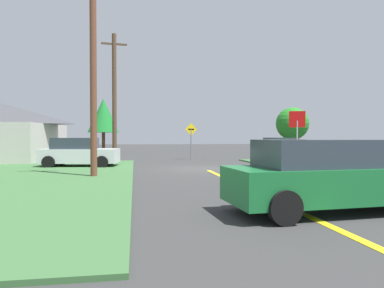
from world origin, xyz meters
The scene contains 11 objects.
ground_plane centered at (0.00, 0.00, 0.00)m, with size 120.00×120.00×0.00m, color #343434.
lane_stripe_center centered at (0.00, -8.00, 0.01)m, with size 0.20×14.00×0.01m, color yellow.
stop_sign centered at (4.56, -1.29, 2.13)m, with size 0.81×0.23×2.99m.
car_behind_on_main_road centered at (0.59, -10.94, 0.80)m, with size 4.70×2.18×1.62m.
car_on_crossroad centered at (6.13, 4.75, 0.80)m, with size 2.17×3.93×1.62m.
parked_car_near_building centered at (-6.64, 1.89, 0.80)m, with size 4.28×2.39×1.62m.
utility_pole_near centered at (-5.27, -3.33, 4.44)m, with size 1.80×0.27×8.59m.
utility_pole_mid centered at (-5.02, 7.46, 4.59)m, with size 1.80×0.31×8.95m.
direction_sign centered at (0.46, 7.29, 1.66)m, with size 0.90×0.19×2.67m.
oak_tree_left centered at (11.98, 15.11, 2.97)m, with size 3.25×3.25×4.61m.
pine_tree_center centered at (-6.95, 21.20, 3.96)m, with size 3.33×3.33×5.81m.
Camera 1 is at (-3.62, -18.18, 1.69)m, focal length 33.07 mm.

